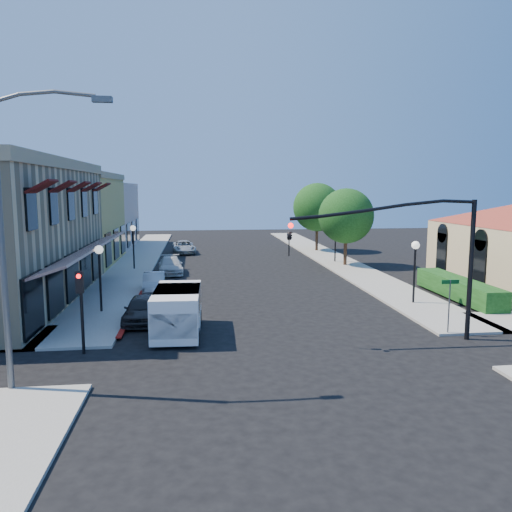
{
  "coord_description": "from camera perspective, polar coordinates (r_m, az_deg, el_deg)",
  "views": [
    {
      "loc": [
        -3.51,
        -18.11,
        6.46
      ],
      "look_at": [
        -0.13,
        10.11,
        2.6
      ],
      "focal_mm": 35.0,
      "sensor_mm": 36.0,
      "label": 1
    }
  ],
  "objects": [
    {
      "name": "lamppost_right_far",
      "position": [
        43.95,
        9.08,
        2.78
      ],
      "size": [
        0.44,
        0.44,
        3.57
      ],
      "color": "black",
      "rests_on": "ground"
    },
    {
      "name": "ground",
      "position": [
        19.55,
        4.0,
        -11.59
      ],
      "size": [
        120.0,
        120.0,
        0.0
      ],
      "primitive_type": "plane",
      "color": "black",
      "rests_on": "ground"
    },
    {
      "name": "street_tree_a",
      "position": [
        42.02,
        10.26,
        4.52
      ],
      "size": [
        4.56,
        4.56,
        6.48
      ],
      "color": "#372116",
      "rests_on": "ground"
    },
    {
      "name": "pink_stucco_building",
      "position": [
        57.45,
        -18.91,
        4.37
      ],
      "size": [
        10.0,
        12.0,
        7.0
      ],
      "primitive_type": "cube",
      "color": "#C8A397",
      "rests_on": "ground"
    },
    {
      "name": "parked_car_a",
      "position": [
        24.95,
        -12.89,
        -5.93
      ],
      "size": [
        1.77,
        3.92,
        1.31
      ],
      "primitive_type": "imported",
      "rotation": [
        0.0,
        0.0,
        -0.06
      ],
      "color": "black",
      "rests_on": "ground"
    },
    {
      "name": "secondary_signal",
      "position": [
        20.45,
        -19.41,
        -4.4
      ],
      "size": [
        0.28,
        0.42,
        3.32
      ],
      "color": "black",
      "rests_on": "ground"
    },
    {
      "name": "hedge",
      "position": [
        31.75,
        22.05,
        -4.58
      ],
      "size": [
        1.4,
        8.0,
        1.1
      ],
      "primitive_type": "cube",
      "color": "#133E11",
      "rests_on": "ground"
    },
    {
      "name": "signal_mast_arm",
      "position": [
        21.86,
        18.61,
        1.09
      ],
      "size": [
        8.01,
        0.39,
        6.0
      ],
      "color": "black",
      "rests_on": "ground"
    },
    {
      "name": "lamppost_right_near",
      "position": [
        28.98,
        17.73,
        -0.02
      ],
      "size": [
        0.44,
        0.44,
        3.57
      ],
      "color": "black",
      "rests_on": "ground"
    },
    {
      "name": "sidewalk_right",
      "position": [
        47.18,
        8.31,
        -0.14
      ],
      "size": [
        3.5,
        50.0,
        0.12
      ],
      "primitive_type": "cube",
      "color": "gray",
      "rests_on": "ground"
    },
    {
      "name": "curb_red_strip",
      "position": [
        27.11,
        -13.88,
        -6.28
      ],
      "size": [
        0.25,
        10.0,
        0.06
      ],
      "primitive_type": "cube",
      "color": "maroon",
      "rests_on": "ground"
    },
    {
      "name": "white_van",
      "position": [
        22.48,
        -8.99,
        -5.98
      ],
      "size": [
        2.16,
        4.64,
        2.02
      ],
      "color": "white",
      "rests_on": "ground"
    },
    {
      "name": "sidewalk_left",
      "position": [
        45.86,
        -13.31,
        -0.5
      ],
      "size": [
        3.5,
        50.0,
        0.12
      ],
      "primitive_type": "cube",
      "color": "gray",
      "rests_on": "ground"
    },
    {
      "name": "parked_car_c",
      "position": [
        38.61,
        -9.73,
        -1.06
      ],
      "size": [
        2.11,
        4.48,
        1.26
      ],
      "primitive_type": "imported",
      "rotation": [
        0.0,
        0.0,
        0.08
      ],
      "color": "silver",
      "rests_on": "ground"
    },
    {
      "name": "parked_car_d",
      "position": [
        50.47,
        -8.24,
        1.02
      ],
      "size": [
        2.54,
        4.71,
        1.25
      ],
      "primitive_type": "imported",
      "rotation": [
        0.0,
        0.0,
        0.1
      ],
      "color": "#B6B9BB",
      "rests_on": "ground"
    },
    {
      "name": "parked_car_b",
      "position": [
        31.77,
        -11.57,
        -3.02
      ],
      "size": [
        1.54,
        3.84,
        1.24
      ],
      "primitive_type": "imported",
      "rotation": [
        0.0,
        0.0,
        0.06
      ],
      "color": "#9FA2A4",
      "rests_on": "ground"
    },
    {
      "name": "cobra_streetlight",
      "position": [
        17.11,
        -26.07,
        2.95
      ],
      "size": [
        3.6,
        0.25,
        9.31
      ],
      "color": "#595B5E",
      "rests_on": "ground"
    },
    {
      "name": "street_name_sign",
      "position": [
        23.59,
        21.24,
        -4.45
      ],
      "size": [
        0.8,
        0.06,
        2.5
      ],
      "color": "#595B5E",
      "rests_on": "ground"
    },
    {
      "name": "street_tree_b",
      "position": [
        51.64,
        7.01,
        5.55
      ],
      "size": [
        4.94,
        4.94,
        7.02
      ],
      "color": "#372116",
      "rests_on": "ground"
    },
    {
      "name": "lamppost_left_far",
      "position": [
        40.59,
        -13.86,
        2.24
      ],
      "size": [
        0.44,
        0.44,
        3.57
      ],
      "color": "black",
      "rests_on": "ground"
    },
    {
      "name": "yellow_stucco_building",
      "position": [
        45.79,
        -22.04,
        3.84
      ],
      "size": [
        10.0,
        12.0,
        7.6
      ],
      "primitive_type": "cube",
      "color": "tan",
      "rests_on": "ground"
    },
    {
      "name": "lamppost_left_near",
      "position": [
        26.84,
        -17.46,
        -0.6
      ],
      "size": [
        0.44,
        0.44,
        3.57
      ],
      "color": "black",
      "rests_on": "ground"
    }
  ]
}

